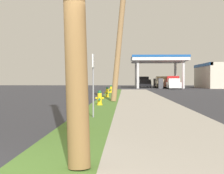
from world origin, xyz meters
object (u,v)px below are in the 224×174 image
(fire_hydrant_second, at_px, (100,99))
(truck_tan_at_far_bay, at_px, (162,82))
(car_silver_by_far_pump, at_px, (165,83))
(fire_hydrant_fifth, at_px, (115,88))
(street_sign_post, at_px, (93,72))
(truck_red_at_forecourt, at_px, (172,83))
(car_white_by_near_pump, at_px, (173,84))
(utility_pole_midground, at_px, (121,21))
(fire_hydrant_nearest, at_px, (78,117))
(truck_black_on_apron, at_px, (144,82))
(fire_hydrant_third, at_px, (107,93))
(fire_hydrant_fourth, at_px, (111,89))

(fire_hydrant_second, bearing_deg, truck_tan_at_far_bay, 79.46)
(car_silver_by_far_pump, distance_m, truck_tan_at_far_bay, 6.81)
(fire_hydrant_fifth, xyz_separation_m, street_sign_post, (0.10, -28.68, 1.19))
(street_sign_post, height_order, truck_red_at_forecourt, street_sign_post)
(car_silver_by_far_pump, bearing_deg, fire_hydrant_fifth, -109.97)
(car_white_by_near_pump, bearing_deg, street_sign_post, -102.02)
(street_sign_post, height_order, truck_tan_at_far_bay, street_sign_post)
(fire_hydrant_second, bearing_deg, car_white_by_near_pump, 75.84)
(utility_pole_midground, distance_m, car_silver_by_far_pump, 45.79)
(fire_hydrant_nearest, xyz_separation_m, utility_pole_midground, (0.99, 11.32, 4.41))
(truck_black_on_apron, distance_m, truck_tan_at_far_bay, 4.54)
(fire_hydrant_third, relative_size, utility_pole_midground, 0.08)
(fire_hydrant_third, xyz_separation_m, utility_pole_midground, (1.05, -4.65, 4.41))
(fire_hydrant_fifth, relative_size, street_sign_post, 0.35)
(truck_black_on_apron, bearing_deg, truck_red_at_forecourt, -59.04)
(fire_hydrant_second, bearing_deg, utility_pole_midground, 71.65)
(utility_pole_midground, relative_size, car_silver_by_far_pump, 2.06)
(fire_hydrant_second, height_order, car_silver_by_far_pump, car_silver_by_far_pump)
(street_sign_post, distance_m, truck_red_at_forecourt, 44.16)
(street_sign_post, relative_size, truck_red_at_forecourt, 0.39)
(fire_hydrant_fourth, bearing_deg, car_white_by_near_pump, 64.36)
(fire_hydrant_nearest, xyz_separation_m, fire_hydrant_third, (-0.07, 15.97, 0.00))
(car_white_by_near_pump, xyz_separation_m, truck_tan_at_far_bay, (-0.89, 7.33, 0.19))
(fire_hydrant_fifth, relative_size, truck_red_at_forecourt, 0.14)
(fire_hydrant_fourth, distance_m, street_sign_post, 21.45)
(fire_hydrant_second, distance_m, truck_tan_at_far_bay, 42.05)
(fire_hydrant_nearest, bearing_deg, truck_red_at_forecourt, 79.12)
(car_white_by_near_pump, bearing_deg, fire_hydrant_fourth, -115.64)
(utility_pole_midground, bearing_deg, car_white_by_near_pump, 76.27)
(fire_hydrant_fifth, height_order, car_silver_by_far_pump, car_silver_by_far_pump)
(fire_hydrant_fourth, distance_m, fire_hydrant_fifth, 7.27)
(fire_hydrant_fourth, height_order, street_sign_post, street_sign_post)
(fire_hydrant_second, relative_size, street_sign_post, 0.35)
(fire_hydrant_fourth, relative_size, car_silver_by_far_pump, 0.16)
(car_white_by_near_pump, xyz_separation_m, truck_red_at_forecourt, (0.32, 3.85, 0.19))
(street_sign_post, distance_m, car_silver_by_far_pump, 54.18)
(car_white_by_near_pump, relative_size, truck_red_at_forecourt, 0.83)
(truck_black_on_apron, bearing_deg, car_silver_by_far_pump, 36.54)
(fire_hydrant_fifth, distance_m, street_sign_post, 28.71)
(fire_hydrant_second, xyz_separation_m, fire_hydrant_fifth, (0.08, 23.26, 0.00))
(fire_hydrant_nearest, relative_size, street_sign_post, 0.35)
(fire_hydrant_third, relative_size, street_sign_post, 0.35)
(street_sign_post, height_order, truck_black_on_apron, street_sign_post)
(truck_tan_at_far_bay, bearing_deg, fire_hydrant_nearest, -98.77)
(fire_hydrant_third, height_order, car_silver_by_far_pump, car_silver_by_far_pump)
(car_white_by_near_pump, xyz_separation_m, car_silver_by_far_pump, (0.49, 14.00, 0.00))
(utility_pole_midground, distance_m, truck_tan_at_far_bay, 39.00)
(truck_red_at_forecourt, bearing_deg, utility_pole_midground, -102.76)
(utility_pole_midground, xyz_separation_m, car_white_by_near_pump, (7.55, 30.89, -4.14))
(fire_hydrant_fourth, xyz_separation_m, street_sign_post, (0.25, -21.42, 1.19))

